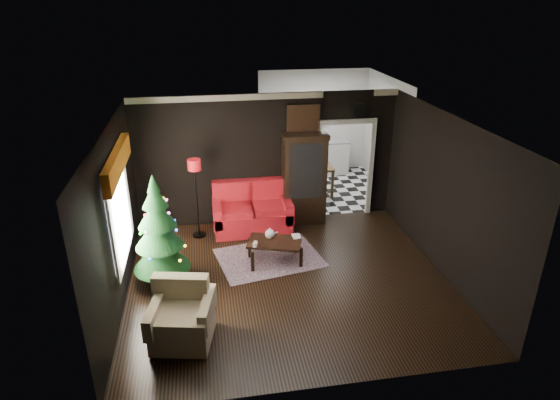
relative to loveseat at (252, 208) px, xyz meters
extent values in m
plane|color=black|center=(0.40, -2.05, -0.50)|extent=(5.50, 5.50, 0.00)
plane|color=white|center=(0.40, -2.05, 2.30)|extent=(5.50, 5.50, 0.00)
plane|color=black|center=(0.40, 0.45, 0.90)|extent=(5.50, 0.00, 5.50)
plane|color=black|center=(0.40, -4.55, 0.90)|extent=(5.50, 0.00, 5.50)
plane|color=black|center=(-2.35, -2.05, 0.90)|extent=(0.00, 5.50, 5.50)
plane|color=black|center=(3.15, -2.05, 0.90)|extent=(0.00, 5.50, 5.50)
cube|color=white|center=(-2.31, -1.85, 0.95)|extent=(0.05, 1.60, 1.40)
cube|color=#984F0F|center=(-2.23, -1.85, 1.77)|extent=(0.12, 2.10, 0.35)
plane|color=white|center=(2.10, 1.95, -0.50)|extent=(3.00, 3.00, 0.00)
cube|color=white|center=(2.10, 3.40, 1.20)|extent=(0.70, 0.06, 0.70)
cube|color=#4F3A4A|center=(0.18, -1.24, -0.49)|extent=(2.11, 1.70, 0.01)
cylinder|color=white|center=(-0.13, -1.55, -0.02)|extent=(0.08, 0.08, 0.07)
cylinder|color=silver|center=(-0.11, -1.48, -0.02)|extent=(0.08, 0.08, 0.06)
imported|color=tan|center=(0.61, -1.30, 0.05)|extent=(0.16, 0.02, 0.21)
cylinder|color=silver|center=(2.35, 0.40, 1.88)|extent=(0.32, 0.32, 0.06)
cube|color=#B78147|center=(1.15, 0.41, 1.75)|extent=(0.62, 0.05, 0.52)
cube|color=white|center=(2.10, 3.15, -0.05)|extent=(1.80, 0.60, 0.90)
camera|label=1|loc=(-0.93, -9.00, 4.12)|focal=30.44mm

